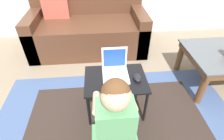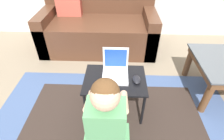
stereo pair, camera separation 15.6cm
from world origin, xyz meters
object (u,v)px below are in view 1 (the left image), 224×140
object	(u,v)px
person_seated	(115,126)
laptop_desk	(115,82)
laptop	(115,71)
computer_mouse	(137,78)
couch	(88,28)

from	to	relation	value
person_seated	laptop_desk	bearing A→B (deg)	83.67
laptop	computer_mouse	distance (m)	0.20
laptop	person_seated	size ratio (longest dim) A/B	0.32
laptop_desk	laptop	xyz separation A→B (m)	(0.00, 0.05, 0.09)
laptop_desk	person_seated	size ratio (longest dim) A/B	0.72
couch	person_seated	bearing A→B (deg)	-82.40
laptop	person_seated	bearing A→B (deg)	-95.93
computer_mouse	person_seated	size ratio (longest dim) A/B	0.15
couch	laptop	size ratio (longest dim) A/B	6.79
computer_mouse	person_seated	xyz separation A→B (m)	(-0.24, -0.42, -0.07)
couch	computer_mouse	world-z (taller)	couch
couch	laptop_desk	bearing A→B (deg)	-77.68
laptop_desk	computer_mouse	size ratio (longest dim) A/B	4.81
laptop	person_seated	distance (m)	0.51
couch	computer_mouse	size ratio (longest dim) A/B	14.21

